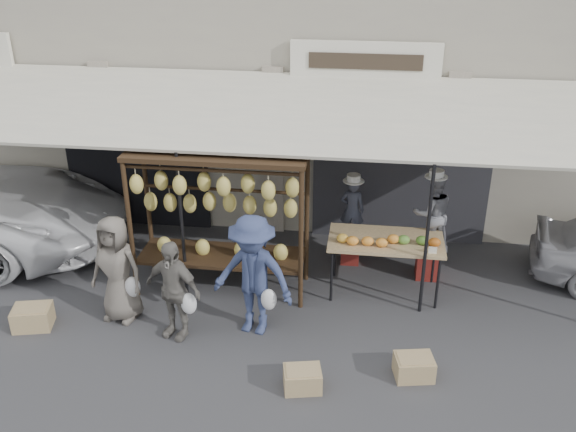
# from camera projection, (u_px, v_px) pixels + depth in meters

# --- Properties ---
(ground_plane) EXTENTS (90.00, 90.00, 0.00)m
(ground_plane) POSITION_uv_depth(u_px,v_px,m) (236.00, 345.00, 8.66)
(ground_plane) COLOR #2D2D30
(shophouse) EXTENTS (24.00, 6.15, 7.30)m
(shophouse) POSITION_uv_depth(u_px,v_px,m) (295.00, 2.00, 12.90)
(shophouse) COLOR #9D9884
(shophouse) RESTS_ON ground_plane
(awning) EXTENTS (10.00, 2.35, 2.92)m
(awning) POSITION_uv_depth(u_px,v_px,m) (262.00, 112.00, 9.59)
(awning) COLOR beige
(awning) RESTS_ON ground_plane
(banana_rack) EXTENTS (2.60, 0.90, 2.24)m
(banana_rack) POSITION_uv_depth(u_px,v_px,m) (218.00, 196.00, 9.29)
(banana_rack) COLOR black
(banana_rack) RESTS_ON ground_plane
(produce_table) EXTENTS (1.70, 0.90, 1.04)m
(produce_table) POSITION_uv_depth(u_px,v_px,m) (386.00, 242.00, 9.47)
(produce_table) COLOR tan
(produce_table) RESTS_ON ground_plane
(vendor_left) EXTENTS (0.41, 0.29, 1.07)m
(vendor_left) POSITION_uv_depth(u_px,v_px,m) (352.00, 210.00, 10.31)
(vendor_left) COLOR #363A48
(vendor_left) RESTS_ON stool_left
(vendor_right) EXTENTS (0.72, 0.62, 1.28)m
(vendor_right) POSITION_uv_depth(u_px,v_px,m) (432.00, 214.00, 9.80)
(vendor_right) COLOR gray
(vendor_right) RESTS_ON stool_right
(customer_left) EXTENTS (0.86, 0.65, 1.58)m
(customer_left) POSITION_uv_depth(u_px,v_px,m) (117.00, 269.00, 8.92)
(customer_left) COLOR #625B52
(customer_left) RESTS_ON ground_plane
(customer_mid) EXTENTS (0.91, 0.60, 1.44)m
(customer_mid) POSITION_uv_depth(u_px,v_px,m) (173.00, 289.00, 8.57)
(customer_mid) COLOR slate
(customer_mid) RESTS_ON ground_plane
(customer_right) EXTENTS (1.24, 0.87, 1.75)m
(customer_right) POSITION_uv_depth(u_px,v_px,m) (253.00, 276.00, 8.60)
(customer_right) COLOR navy
(customer_right) RESTS_ON ground_plane
(stool_left) EXTENTS (0.34, 0.34, 0.42)m
(stool_left) POSITION_uv_depth(u_px,v_px,m) (350.00, 251.00, 10.63)
(stool_left) COLOR maroon
(stool_left) RESTS_ON ground_plane
(stool_right) EXTENTS (0.38, 0.38, 0.48)m
(stool_right) POSITION_uv_depth(u_px,v_px,m) (427.00, 263.00, 10.18)
(stool_right) COLOR maroon
(stool_right) RESTS_ON ground_plane
(crate_near_a) EXTENTS (0.51, 0.43, 0.27)m
(crate_near_a) POSITION_uv_depth(u_px,v_px,m) (302.00, 379.00, 7.82)
(crate_near_a) COLOR tan
(crate_near_a) RESTS_ON ground_plane
(crate_near_b) EXTENTS (0.53, 0.44, 0.28)m
(crate_near_b) POSITION_uv_depth(u_px,v_px,m) (414.00, 367.00, 8.02)
(crate_near_b) COLOR tan
(crate_near_b) RESTS_ON ground_plane
(crate_far) EXTENTS (0.59, 0.50, 0.31)m
(crate_far) POSITION_uv_depth(u_px,v_px,m) (33.00, 317.00, 8.98)
(crate_far) COLOR tan
(crate_far) RESTS_ON ground_plane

